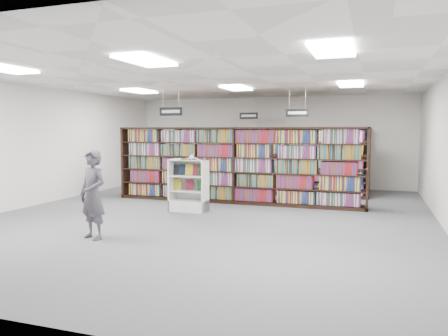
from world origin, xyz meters
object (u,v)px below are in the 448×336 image
(endcap_display, at_px, (189,193))
(shopper, at_px, (93,195))
(open_book, at_px, (192,158))
(bookshelf_row_near, at_px, (236,165))

(endcap_display, xyz_separation_m, shopper, (-0.57, -3.14, 0.38))
(open_book, bearing_deg, endcap_display, 134.73)
(shopper, bearing_deg, endcap_display, 96.00)
(bookshelf_row_near, height_order, shopper, bookshelf_row_near)
(bookshelf_row_near, xyz_separation_m, open_book, (-0.63, -1.63, 0.29))
(bookshelf_row_near, bearing_deg, endcap_display, -114.80)
(open_book, height_order, shopper, shopper)
(bookshelf_row_near, height_order, open_book, bookshelf_row_near)
(bookshelf_row_near, distance_m, endcap_display, 1.85)
(endcap_display, distance_m, shopper, 3.22)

